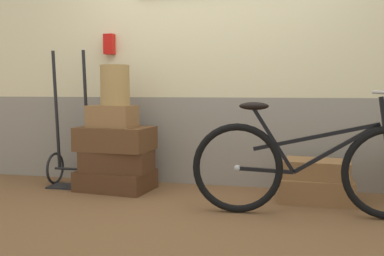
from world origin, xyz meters
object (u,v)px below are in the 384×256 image
Objects in this scene: wicker_basket at (115,85)px; luggage_trolley at (71,156)px; suitcase_1 at (117,161)px; suitcase_2 at (116,139)px; suitcase_4 at (316,190)px; suitcase_0 at (116,180)px; suitcase_5 at (317,169)px; suitcase_3 at (112,116)px; bicycle at (311,168)px.

luggage_trolley reaches higher than wicker_basket.
suitcase_1 is at bearing -25.58° from wicker_basket.
suitcase_4 is at bearing 3.69° from suitcase_2.
luggage_trolley reaches higher than suitcase_0.
suitcase_5 is at bearing 0.36° from wicker_basket.
suitcase_3 is 1.12× the size of wicker_basket.
suitcase_2 reaches higher than suitcase_0.
suitcase_0 is 1.82m from suitcase_5.
suitcase_2 is at bearing -179.26° from suitcase_4.
suitcase_0 is 1.08× the size of suitcase_1.
wicker_basket is at bearing -48.47° from suitcase_2.
wicker_basket is at bearing 165.33° from bicycle.
suitcase_1 is 1.03× the size of suitcase_4.
suitcase_5 is 2.30m from luggage_trolley.
wicker_basket is 1.89m from bicycle.
bicycle is (1.75, -0.44, -0.33)m from suitcase_3.
suitcase_5 is (1.80, 0.00, -0.21)m from suitcase_2.
suitcase_0 is 0.54m from luggage_trolley.
suitcase_2 is 1.80m from bicycle.
wicker_basket is at bearing -178.97° from suitcase_4.
suitcase_5 is at bearing 81.42° from bicycle.
suitcase_4 is at bearing 5.96° from suitcase_3.
suitcase_1 is at bearing -10.90° from luggage_trolley.
suitcase_0 is 0.37× the size of bicycle.
suitcase_4 is at bearing -0.01° from wicker_basket.
suitcase_1 is 1.67× the size of wicker_basket.
suitcase_3 is at bearing -121.70° from suitcase_2.
suitcase_1 is 0.53m from luggage_trolley.
luggage_trolley reaches higher than bicycle.
suitcase_0 is at bearing -173.38° from suitcase_5.
suitcase_2 is 0.37× the size of bicycle.
suitcase_4 is 0.17m from suitcase_5.
suitcase_4 is 0.45× the size of luggage_trolley.
suitcase_5 is 0.30× the size of bicycle.
suitcase_3 is at bearing -178.50° from suitcase_4.
suitcase_2 is 1.61× the size of suitcase_3.
suitcase_0 is 1.82m from bicycle.
suitcase_0 is 0.60m from suitcase_3.
suitcase_2 reaches higher than suitcase_4.
suitcase_1 is 1.15× the size of suitcase_5.
wicker_basket is (-1.80, -0.01, 0.70)m from suitcase_5.
wicker_basket reaches higher than suitcase_2.
suitcase_0 is at bearing 165.01° from bicycle.
suitcase_5 is at bearing 4.06° from suitcase_2.
bicycle is at bearing -13.72° from luggage_trolley.
wicker_basket reaches higher than suitcase_1.
suitcase_3 is 1.91m from suitcase_4.
suitcase_1 is at bearing -172.71° from suitcase_5.
luggage_trolley is at bearing 172.87° from suitcase_3.
suitcase_1 reaches higher than suitcase_4.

